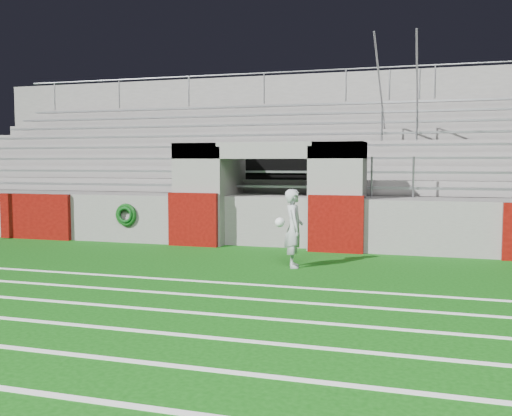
% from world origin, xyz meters
% --- Properties ---
extents(ground, '(90.00, 90.00, 0.00)m').
position_xyz_m(ground, '(0.00, 0.00, 0.00)').
color(ground, '#0D470B').
rests_on(ground, ground).
extents(field_markings, '(28.00, 8.09, 0.01)m').
position_xyz_m(field_markings, '(0.00, -5.00, 0.01)').
color(field_markings, white).
rests_on(field_markings, ground).
extents(stadium_structure, '(26.00, 8.48, 5.42)m').
position_xyz_m(stadium_structure, '(0.00, 7.97, 1.49)').
color(stadium_structure, slate).
rests_on(stadium_structure, ground).
extents(goalkeeper_with_ball, '(0.61, 0.66, 1.57)m').
position_xyz_m(goalkeeper_with_ball, '(1.28, 0.84, 0.79)').
color(goalkeeper_with_ball, '#A6ABAF').
rests_on(goalkeeper_with_ball, ground).
extents(hose_coil, '(0.60, 0.15, 0.60)m').
position_xyz_m(hose_coil, '(-3.69, 2.94, 0.75)').
color(hose_coil, '#0D4110').
rests_on(hose_coil, ground).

